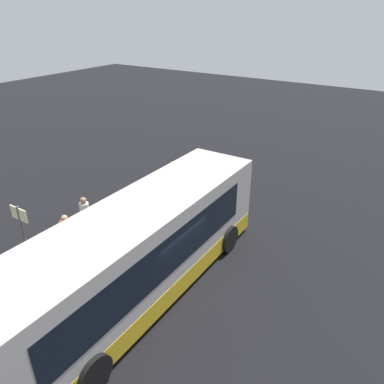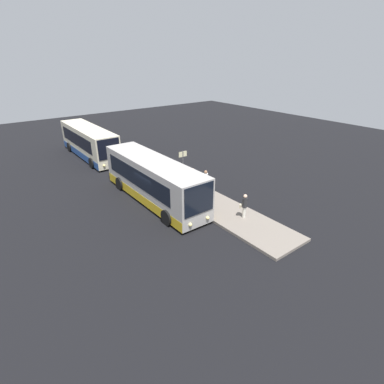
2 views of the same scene
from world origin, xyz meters
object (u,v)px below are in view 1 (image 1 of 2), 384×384
Objects in this scene: bus_lead at (139,254)px; passenger_waiting at (86,215)px; suitcase at (72,238)px; sign_post at (23,232)px; trash_bin at (74,260)px; passenger_with_bags at (67,233)px; passenger_boarding at (173,176)px.

passenger_waiting is at bearing 70.90° from bus_lead.
suitcase is (-0.87, -0.05, -0.61)m from passenger_waiting.
trash_bin is at bearing -44.28° from sign_post.
passenger_with_bags is (-1.27, -0.36, -0.06)m from passenger_waiting.
suitcase is 1.51m from trash_bin.
suitcase is at bearing 4.63° from sign_post.
bus_lead is 17.23× the size of trash_bin.
trash_bin is (-1.79, -1.24, -0.61)m from passenger_waiting.
sign_post reaches higher than passenger_boarding.
passenger_waiting is at bearing 34.66° from trash_bin.
passenger_boarding is at bearing 141.71° from passenger_with_bags.
suitcase is (0.53, 3.99, -1.12)m from bus_lead.
passenger_with_bags reaches higher than suitcase.
suitcase is at bearing 82.44° from bus_lead.
passenger_boarding is at bearing 77.48° from passenger_waiting.
passenger_with_bags reaches higher than trash_bin.
sign_post is at bearing 135.72° from trash_bin.
passenger_boarding is 5.08m from passenger_waiting.
bus_lead is at bearing -22.52° from passenger_waiting.
bus_lead is at bearing 83.73° from passenger_boarding.
passenger_boarding reaches higher than suitcase.
bus_lead is at bearing -69.24° from sign_post.
passenger_waiting is 1.06m from suitcase.
passenger_with_bags is at bearing -77.66° from passenger_waiting.
passenger_waiting is at bearing 161.52° from passenger_with_bags.
passenger_waiting reaches higher than trash_bin.
bus_lead is 4.30m from passenger_waiting.
bus_lead is at bearing -82.00° from trash_bin.
passenger_boarding is at bearing -4.35° from sign_post.
suitcase is at bearing 52.26° from trash_bin.
sign_post is (-2.85, -0.21, 0.79)m from passenger_waiting.
sign_post reaches higher than passenger_with_bags.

